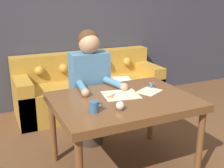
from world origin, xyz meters
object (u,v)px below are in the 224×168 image
(thread_spool, at_px, (152,85))
(pin_cushion, at_px, (120,106))
(dining_table, at_px, (123,106))
(couch, at_px, (89,89))
(person, at_px, (90,87))
(mug, at_px, (94,107))
(scissors, at_px, (113,95))

(thread_spool, distance_m, pin_cushion, 0.67)
(dining_table, distance_m, couch, 1.63)
(person, xyz_separation_m, thread_spool, (0.49, -0.44, 0.09))
(couch, relative_size, person, 1.63)
(dining_table, height_order, person, person)
(mug, bearing_deg, dining_table, 27.73)
(dining_table, distance_m, mug, 0.42)
(couch, distance_m, mug, 1.91)
(dining_table, bearing_deg, mug, -152.27)
(scissors, xyz_separation_m, mug, (-0.30, -0.29, 0.04))
(dining_table, height_order, couch, couch)
(pin_cushion, bearing_deg, thread_spool, 35.21)
(couch, xyz_separation_m, mug, (-0.60, -1.76, 0.47))
(scissors, height_order, pin_cushion, pin_cushion)
(mug, bearing_deg, person, 71.88)
(dining_table, bearing_deg, person, 99.34)
(couch, height_order, thread_spool, couch)
(couch, distance_m, scissors, 1.56)
(dining_table, bearing_deg, pin_cushion, -122.93)
(couch, xyz_separation_m, thread_spool, (0.15, -1.41, 0.45))
(dining_table, xyz_separation_m, person, (-0.10, 0.60, 0.01))
(scissors, distance_m, pin_cushion, 0.35)
(mug, bearing_deg, scissors, 44.07)
(couch, bearing_deg, thread_spool, -83.87)
(scissors, distance_m, mug, 0.42)
(couch, height_order, pin_cushion, couch)
(person, relative_size, scissors, 5.60)
(couch, bearing_deg, pin_cushion, -102.33)
(person, height_order, mug, person)
(person, xyz_separation_m, pin_cushion, (-0.05, -0.83, 0.10))
(person, bearing_deg, scissors, -85.28)
(mug, height_order, thread_spool, mug)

